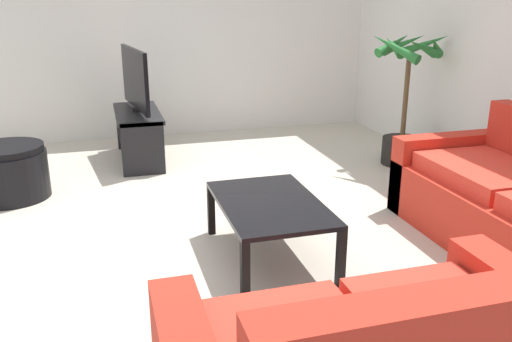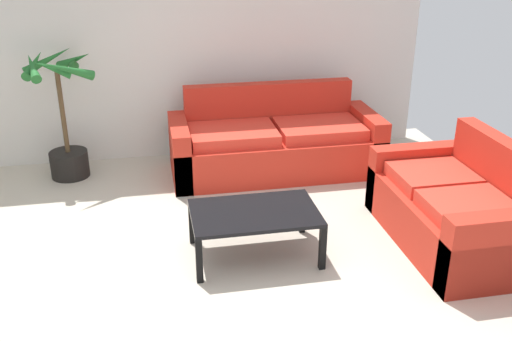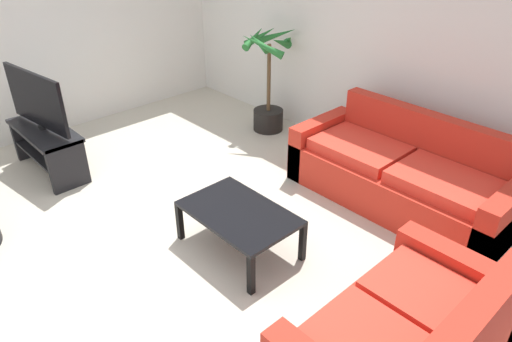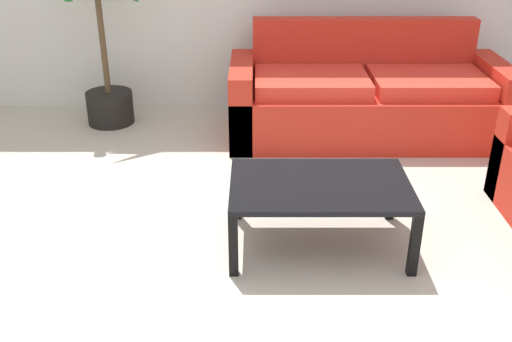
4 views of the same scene
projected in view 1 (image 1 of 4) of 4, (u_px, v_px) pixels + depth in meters
The scene contains 7 objects.
ground_plane at pixel (171, 232), 4.08m from camera, with size 6.60×6.60×0.00m, color beige.
wall_left at pixel (131, 25), 6.39m from camera, with size 0.06×6.00×2.70m, color silver.
tv_stand at pixel (138, 129), 5.72m from camera, with size 1.10×0.45×0.53m.
tv at pixel (135, 79), 5.56m from camera, with size 1.08×0.18×0.65m.
coffee_table at pixel (270, 208), 3.58m from camera, with size 1.01×0.65×0.40m.
potted_palm at pixel (405, 108), 5.53m from camera, with size 0.76×0.81×1.36m.
ottoman at pixel (9, 172), 4.70m from camera, with size 0.65×0.65×0.47m.
Camera 1 is at (3.76, -0.42, 1.71)m, focal length 38.15 mm.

